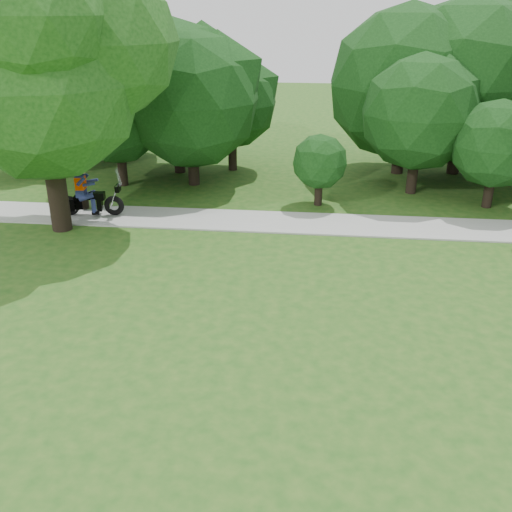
{
  "coord_description": "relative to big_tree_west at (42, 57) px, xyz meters",
  "views": [
    {
      "loc": [
        -1.59,
        -11.45,
        7.21
      ],
      "look_at": [
        -3.17,
        2.59,
        1.02
      ],
      "focal_mm": 40.0,
      "sensor_mm": 36.0,
      "label": 1
    }
  ],
  "objects": [
    {
      "name": "big_tree_west",
      "position": [
        0.0,
        0.0,
        0.0
      ],
      "size": [
        8.64,
        6.56,
        9.96
      ],
      "color": "black",
      "rests_on": "ground"
    },
    {
      "name": "ground",
      "position": [
        10.54,
        -6.85,
        -5.76
      ],
      "size": [
        100.0,
        100.0,
        0.0
      ],
      "primitive_type": "plane",
      "color": "#1F4F16",
      "rests_on": "ground"
    },
    {
      "name": "touring_motorcycle",
      "position": [
        0.46,
        1.04,
        -5.03
      ],
      "size": [
        2.41,
        0.88,
        1.84
      ],
      "rotation": [
        0.0,
        0.0,
        0.12
      ],
      "color": "black",
      "rests_on": "walkway"
    },
    {
      "name": "walkway",
      "position": [
        10.54,
        1.15,
        -5.73
      ],
      "size": [
        60.0,
        2.2,
        0.06
      ],
      "primitive_type": "cube",
      "color": "#9F9F9A",
      "rests_on": "ground"
    },
    {
      "name": "tree_line",
      "position": [
        11.44,
        7.99,
        -2.08
      ],
      "size": [
        39.66,
        11.97,
        7.83
      ],
      "color": "black",
      "rests_on": "ground"
    }
  ]
}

